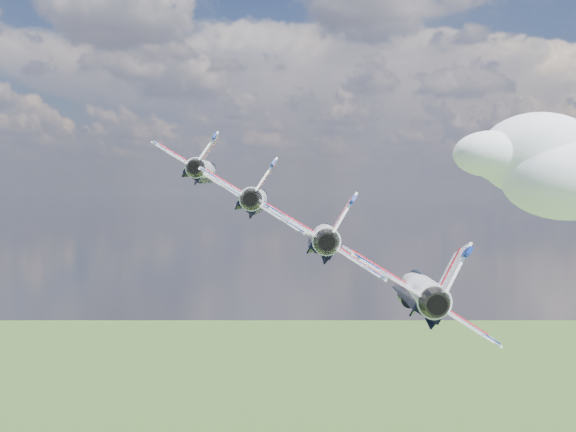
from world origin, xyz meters
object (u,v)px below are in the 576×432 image
(jet_0, at_px, (205,170))
(jet_2, at_px, (325,236))
(jet_1, at_px, (256,198))
(jet_3, at_px, (418,288))

(jet_0, distance_m, jet_2, 25.68)
(jet_1, xyz_separation_m, jet_2, (9.27, -8.32, -3.10))
(jet_0, height_order, jet_3, jet_0)
(jet_1, distance_m, jet_2, 12.84)
(jet_3, bearing_deg, jet_1, 121.09)
(jet_0, xyz_separation_m, jet_1, (9.27, -8.32, -3.10))
(jet_1, xyz_separation_m, jet_3, (18.55, -16.64, -6.21))
(jet_0, distance_m, jet_3, 38.52)
(jet_2, relative_size, jet_3, 1.00)
(jet_0, xyz_separation_m, jet_3, (27.82, -24.96, -9.31))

